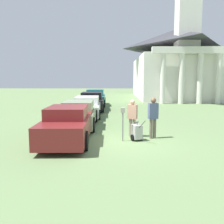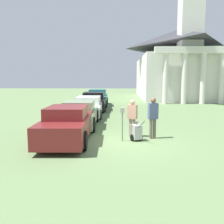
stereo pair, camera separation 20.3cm
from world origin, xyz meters
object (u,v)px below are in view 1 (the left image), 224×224
(parked_car_teal, at_px, (96,98))
(person_worker, at_px, (132,116))
(parked_car_maroon, at_px, (68,124))
(equipment_cart, at_px, (137,132))
(church, at_px, (173,62))
(parked_car_white, at_px, (87,107))
(parking_meter, at_px, (123,118))
(parked_car_sage, at_px, (79,115))
(person_supervisor, at_px, (153,115))
(parked_car_black, at_px, (92,102))

(parked_car_teal, xyz_separation_m, person_worker, (2.81, -13.52, 0.23))
(parked_car_maroon, bearing_deg, equipment_cart, -1.13)
(church, bearing_deg, parked_car_maroon, -112.00)
(parked_car_maroon, height_order, parked_car_teal, parked_car_teal)
(parked_car_maroon, bearing_deg, person_worker, 13.55)
(parked_car_white, relative_size, parking_meter, 3.62)
(parked_car_sage, relative_size, person_supervisor, 2.66)
(person_supervisor, bearing_deg, parked_car_maroon, -7.71)
(parked_car_sage, height_order, parked_car_black, parked_car_black)
(parking_meter, xyz_separation_m, equipment_cart, (0.61, 0.08, -0.61))
(parked_car_teal, bearing_deg, parked_car_white, -91.86)
(parked_car_black, xyz_separation_m, church, (9.99, 13.95, 4.31))
(parked_car_teal, bearing_deg, person_supervisor, -76.84)
(person_supervisor, bearing_deg, church, -119.52)
(equipment_cart, relative_size, church, 0.05)
(parked_car_black, relative_size, person_worker, 3.00)
(parked_car_maroon, relative_size, equipment_cart, 5.15)
(parking_meter, height_order, equipment_cart, parking_meter)
(parked_car_white, bearing_deg, parking_meter, -73.86)
(parked_car_black, distance_m, church, 17.69)
(parked_car_sage, relative_size, equipment_cart, 4.88)
(parked_car_white, xyz_separation_m, equipment_cart, (2.96, -7.15, -0.27))
(parked_car_maroon, bearing_deg, parked_car_white, 88.14)
(person_supervisor, height_order, equipment_cart, person_supervisor)
(parked_car_sage, bearing_deg, parked_car_teal, 88.14)
(parked_car_white, xyz_separation_m, church, (9.98, 17.52, 4.36))
(parked_car_sage, height_order, church, church)
(person_supervisor, bearing_deg, parked_car_teal, -89.98)
(parking_meter, bearing_deg, parked_car_sage, 126.68)
(parked_car_maroon, xyz_separation_m, parked_car_teal, (0.00, 14.29, 0.03))
(parked_car_maroon, relative_size, parked_car_sage, 1.06)
(parked_car_teal, bearing_deg, person_worker, -80.12)
(church, bearing_deg, parking_meter, -107.15)
(person_worker, height_order, equipment_cart, person_worker)
(parked_car_maroon, distance_m, parked_car_black, 10.76)
(parked_car_teal, distance_m, person_supervisor, 14.31)
(parked_car_maroon, relative_size, parking_meter, 3.55)
(parking_meter, bearing_deg, parked_car_white, 108.01)
(person_supervisor, bearing_deg, parking_meter, 5.74)
(parked_car_teal, xyz_separation_m, person_supervisor, (3.71, -13.82, 0.31))
(parked_car_maroon, distance_m, person_supervisor, 3.75)
(parked_car_teal, xyz_separation_m, equipment_cart, (2.96, -14.26, -0.36))
(parked_car_teal, relative_size, person_supervisor, 2.86)
(church, bearing_deg, parked_car_black, -125.60)
(parked_car_sage, distance_m, parked_car_black, 7.65)
(parked_car_white, distance_m, church, 20.63)
(parked_car_white, height_order, parked_car_teal, parked_car_teal)
(parked_car_maroon, distance_m, parked_car_teal, 14.29)
(parked_car_white, relative_size, person_worker, 3.04)
(parked_car_sage, distance_m, parked_car_white, 4.07)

